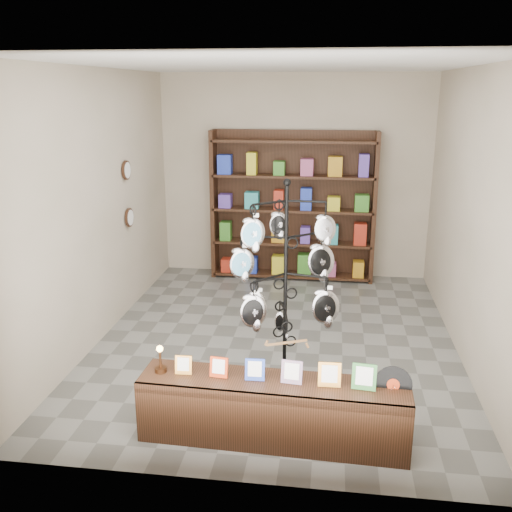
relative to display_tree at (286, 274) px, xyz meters
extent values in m
plane|color=slate|center=(-0.19, 1.14, -1.18)|extent=(5.00, 5.00, 0.00)
plane|color=#C0AF9B|center=(-0.19, 3.64, 0.32)|extent=(4.00, 0.00, 4.00)
plane|color=#C0AF9B|center=(-0.19, -1.36, 0.32)|extent=(4.00, 0.00, 4.00)
plane|color=#C0AF9B|center=(-2.19, 1.14, 0.32)|extent=(0.00, 5.00, 5.00)
plane|color=#C0AF9B|center=(1.81, 1.14, 0.32)|extent=(0.00, 5.00, 5.00)
plane|color=white|center=(-0.19, 1.14, 1.82)|extent=(5.00, 5.00, 0.00)
cylinder|color=black|center=(0.00, 0.00, -1.16)|extent=(0.53, 0.53, 0.03)
cylinder|color=black|center=(0.00, 0.00, -0.18)|extent=(0.04, 0.04, 1.98)
sphere|color=black|center=(0.00, 0.00, 0.83)|extent=(0.07, 0.07, 0.07)
ellipsoid|color=silver|center=(-0.07, 0.20, -0.55)|extent=(0.11, 0.07, 0.21)
cube|color=tan|center=(0.04, -0.28, -0.54)|extent=(0.35, 0.17, 0.04)
cube|color=black|center=(-0.02, -0.80, -0.91)|extent=(2.18, 0.52, 0.53)
cube|color=orange|center=(-0.76, -0.77, -0.56)|extent=(0.14, 0.06, 0.16)
cube|color=red|center=(-0.46, -0.78, -0.56)|extent=(0.15, 0.06, 0.17)
cube|color=#263FA5|center=(-0.17, -0.79, -0.55)|extent=(0.16, 0.06, 0.18)
cube|color=#E54C33|center=(0.13, -0.80, -0.55)|extent=(0.17, 0.06, 0.19)
cube|color=orange|center=(0.42, -0.81, -0.54)|extent=(0.18, 0.06, 0.20)
cube|color=#337233|center=(0.69, -0.82, -0.54)|extent=(0.19, 0.07, 0.21)
cylinder|color=black|center=(0.92, -0.78, -0.61)|extent=(0.30, 0.08, 0.29)
cylinder|color=red|center=(0.92, -0.78, -0.61)|extent=(0.10, 0.03, 0.10)
cylinder|color=#3F2312|center=(-0.96, -0.76, -0.62)|extent=(0.10, 0.10, 0.04)
cylinder|color=#3F2312|center=(-0.96, -0.76, -0.53)|extent=(0.02, 0.02, 0.14)
sphere|color=#FFBF59|center=(-0.96, -0.76, -0.44)|extent=(0.06, 0.06, 0.06)
cube|color=black|center=(-0.19, 3.58, -0.08)|extent=(2.40, 0.04, 2.20)
cube|color=black|center=(-1.37, 3.42, -0.08)|extent=(0.06, 0.36, 2.20)
cube|color=black|center=(0.99, 3.42, -0.08)|extent=(0.06, 0.36, 2.20)
cube|color=black|center=(-0.19, 3.42, -1.13)|extent=(2.36, 0.36, 0.04)
cube|color=black|center=(-0.19, 3.42, -0.63)|extent=(2.36, 0.36, 0.03)
cube|color=black|center=(-0.19, 3.42, -0.13)|extent=(2.36, 0.36, 0.04)
cube|color=black|center=(-0.19, 3.42, 0.37)|extent=(2.36, 0.36, 0.04)
cube|color=black|center=(-0.19, 3.42, 0.87)|extent=(2.36, 0.36, 0.04)
cylinder|color=black|center=(-2.16, 1.94, 0.62)|extent=(0.03, 0.24, 0.24)
cylinder|color=black|center=(-2.16, 1.94, 0.02)|extent=(0.03, 0.24, 0.24)
camera|label=1|loc=(0.39, -4.85, 1.60)|focal=40.00mm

